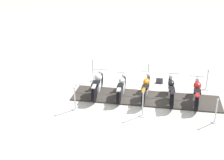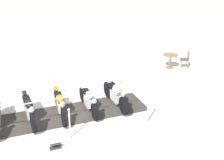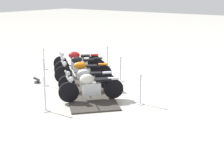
{
  "view_description": "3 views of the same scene",
  "coord_description": "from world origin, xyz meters",
  "px_view_note": "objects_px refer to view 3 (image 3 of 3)",
  "views": [
    {
      "loc": [
        7.52,
        9.43,
        6.0
      ],
      "look_at": [
        1.24,
        -0.87,
        0.87
      ],
      "focal_mm": 47.32,
      "sensor_mm": 36.0,
      "label": 1
    },
    {
      "loc": [
        -7.55,
        -6.01,
        5.46
      ],
      "look_at": [
        2.41,
        -0.92,
        0.73
      ],
      "focal_mm": 46.49,
      "sensor_mm": 36.0,
      "label": 2
    },
    {
      "loc": [
        8.27,
        -9.39,
        3.7
      ],
      "look_at": [
        2.29,
        -1.16,
        0.8
      ],
      "focal_mm": 50.57,
      "sensor_mm": 36.0,
      "label": 3
    }
  ],
  "objects_px": {
    "motorcycle_black": "(80,65)",
    "info_placard": "(37,81)",
    "motorcycle_maroon": "(77,60)",
    "stanchion_right_mid": "(44,76)",
    "motorcycle_cream": "(91,86)",
    "motorcycle_copper": "(82,71)",
    "stanchion_left_front": "(107,59)",
    "motorcycle_chrome": "(86,80)",
    "stanchion_right_rear": "(45,99)",
    "stanchion_left_mid": "(121,73)",
    "stanchion_right_front": "(44,63)",
    "stanchion_left_rear": "(140,94)"
  },
  "relations": [
    {
      "from": "motorcycle_maroon",
      "to": "motorcycle_black",
      "type": "distance_m",
      "value": 1.11
    },
    {
      "from": "motorcycle_cream",
      "to": "stanchion_left_rear",
      "type": "bearing_deg",
      "value": 157.3
    },
    {
      "from": "motorcycle_cream",
      "to": "stanchion_left_rear",
      "type": "distance_m",
      "value": 1.71
    },
    {
      "from": "motorcycle_copper",
      "to": "stanchion_right_mid",
      "type": "relative_size",
      "value": 1.56
    },
    {
      "from": "stanchion_right_mid",
      "to": "motorcycle_black",
      "type": "bearing_deg",
      "value": 83.79
    },
    {
      "from": "motorcycle_black",
      "to": "info_placard",
      "type": "relative_size",
      "value": 4.44
    },
    {
      "from": "stanchion_left_mid",
      "to": "motorcycle_copper",
      "type": "bearing_deg",
      "value": -131.93
    },
    {
      "from": "motorcycle_chrome",
      "to": "stanchion_left_mid",
      "type": "height_order",
      "value": "stanchion_left_mid"
    },
    {
      "from": "stanchion_left_rear",
      "to": "motorcycle_chrome",
      "type": "bearing_deg",
      "value": -178.88
    },
    {
      "from": "motorcycle_chrome",
      "to": "stanchion_left_rear",
      "type": "xyz_separation_m",
      "value": [
        2.33,
        0.05,
        -0.11
      ]
    },
    {
      "from": "stanchion_left_rear",
      "to": "stanchion_right_mid",
      "type": "distance_m",
      "value": 4.21
    },
    {
      "from": "stanchion_right_mid",
      "to": "info_placard",
      "type": "height_order",
      "value": "stanchion_right_mid"
    },
    {
      "from": "stanchion_left_rear",
      "to": "stanchion_left_front",
      "type": "xyz_separation_m",
      "value": [
        -4.19,
        3.75,
        0.01
      ]
    },
    {
      "from": "motorcycle_cream",
      "to": "motorcycle_maroon",
      "type": "bearing_deg",
      "value": -91.91
    },
    {
      "from": "motorcycle_maroon",
      "to": "stanchion_left_mid",
      "type": "xyz_separation_m",
      "value": [
        2.72,
        -0.28,
        -0.15
      ]
    },
    {
      "from": "motorcycle_maroon",
      "to": "stanchion_right_mid",
      "type": "height_order",
      "value": "stanchion_right_mid"
    },
    {
      "from": "motorcycle_chrome",
      "to": "stanchion_left_mid",
      "type": "xyz_separation_m",
      "value": [
        0.24,
        1.92,
        -0.11
      ]
    },
    {
      "from": "stanchion_right_rear",
      "to": "stanchion_right_front",
      "type": "bearing_deg",
      "value": 138.13
    },
    {
      "from": "motorcycle_cream",
      "to": "stanchion_left_front",
      "type": "xyz_separation_m",
      "value": [
        -2.68,
        4.54,
        -0.17
      ]
    },
    {
      "from": "motorcycle_maroon",
      "to": "stanchion_right_mid",
      "type": "relative_size",
      "value": 1.54
    },
    {
      "from": "stanchion_right_front",
      "to": "stanchion_left_front",
      "type": "height_order",
      "value": "stanchion_left_front"
    },
    {
      "from": "motorcycle_maroon",
      "to": "stanchion_right_front",
      "type": "distance_m",
      "value": 1.65
    },
    {
      "from": "motorcycle_black",
      "to": "stanchion_right_front",
      "type": "xyz_separation_m",
      "value": [
        -2.3,
        -0.0,
        -0.18
      ]
    },
    {
      "from": "motorcycle_chrome",
      "to": "info_placard",
      "type": "xyz_separation_m",
      "value": [
        -2.49,
        -0.28,
        -0.4
      ]
    },
    {
      "from": "motorcycle_black",
      "to": "stanchion_right_rear",
      "type": "height_order",
      "value": "stanchion_right_rear"
    },
    {
      "from": "motorcycle_black",
      "to": "motorcycle_copper",
      "type": "relative_size",
      "value": 1.07
    },
    {
      "from": "stanchion_right_mid",
      "to": "stanchion_left_rear",
      "type": "bearing_deg",
      "value": 6.19
    },
    {
      "from": "motorcycle_copper",
      "to": "motorcycle_black",
      "type": "bearing_deg",
      "value": -87.7
    },
    {
      "from": "motorcycle_maroon",
      "to": "info_placard",
      "type": "bearing_deg",
      "value": 45.56
    },
    {
      "from": "motorcycle_cream",
      "to": "info_placard",
      "type": "relative_size",
      "value": 4.31
    },
    {
      "from": "stanchion_right_front",
      "to": "stanchion_left_front",
      "type": "bearing_deg",
      "value": 48.13
    },
    {
      "from": "motorcycle_maroon",
      "to": "motorcycle_copper",
      "type": "xyz_separation_m",
      "value": [
        1.64,
        -1.47,
        0.02
      ]
    },
    {
      "from": "stanchion_right_rear",
      "to": "stanchion_right_mid",
      "type": "bearing_deg",
      "value": 138.13
    },
    {
      "from": "stanchion_right_mid",
      "to": "stanchion_right_rear",
      "type": "bearing_deg",
      "value": -41.87
    },
    {
      "from": "stanchion_left_front",
      "to": "motorcycle_chrome",
      "type": "bearing_deg",
      "value": -63.98
    },
    {
      "from": "stanchion_right_front",
      "to": "stanchion_left_mid",
      "type": "bearing_deg",
      "value": 6.19
    },
    {
      "from": "stanchion_right_front",
      "to": "stanchion_left_mid",
      "type": "distance_m",
      "value": 4.21
    },
    {
      "from": "stanchion_left_mid",
      "to": "stanchion_left_front",
      "type": "height_order",
      "value": "stanchion_left_mid"
    },
    {
      "from": "motorcycle_copper",
      "to": "stanchion_right_rear",
      "type": "relative_size",
      "value": 1.54
    },
    {
      "from": "motorcycle_copper",
      "to": "stanchion_right_rear",
      "type": "bearing_deg",
      "value": 64.31
    },
    {
      "from": "motorcycle_maroon",
      "to": "stanchion_right_mid",
      "type": "bearing_deg",
      "value": 59.3
    },
    {
      "from": "motorcycle_chrome",
      "to": "stanchion_left_mid",
      "type": "bearing_deg",
      "value": -145.8
    },
    {
      "from": "stanchion_right_front",
      "to": "stanchion_right_rear",
      "type": "relative_size",
      "value": 0.9
    },
    {
      "from": "motorcycle_maroon",
      "to": "stanchion_left_rear",
      "type": "xyz_separation_m",
      "value": [
        4.81,
        -2.16,
        -0.15
      ]
    },
    {
      "from": "motorcycle_black",
      "to": "motorcycle_cream",
      "type": "height_order",
      "value": "motorcycle_black"
    },
    {
      "from": "stanchion_right_rear",
      "to": "info_placard",
      "type": "bearing_deg",
      "value": 143.73
    },
    {
      "from": "stanchion_left_mid",
      "to": "stanchion_left_rear",
      "type": "bearing_deg",
      "value": -41.87
    },
    {
      "from": "motorcycle_cream",
      "to": "stanchion_left_mid",
      "type": "distance_m",
      "value": 2.73
    },
    {
      "from": "motorcycle_black",
      "to": "motorcycle_copper",
      "type": "xyz_separation_m",
      "value": [
        0.81,
        -0.74,
        0.02
      ]
    },
    {
      "from": "motorcycle_black",
      "to": "stanchion_left_rear",
      "type": "distance_m",
      "value": 4.23
    }
  ]
}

